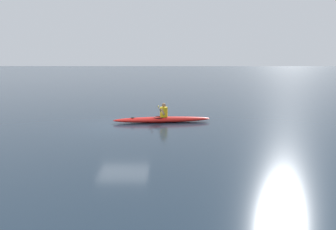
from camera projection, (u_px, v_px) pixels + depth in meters
ground_plane at (123, 125)px, 16.54m from camera, size 160.00×160.00×0.00m
kayak at (162, 120)px, 17.25m from camera, size 5.07×1.21×0.29m
kayaker at (163, 111)px, 17.17m from camera, size 0.56×2.42×0.72m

